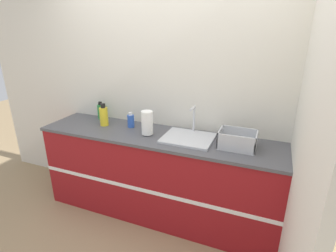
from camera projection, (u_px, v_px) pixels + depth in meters
name	position (u px, v px, depth m)	size (l,w,h in m)	color
ground_plane	(147.00, 228.00, 2.67)	(12.00, 12.00, 0.00)	#937A56
wall_back	(169.00, 91.00, 2.73)	(4.84, 0.06, 2.60)	beige
wall_right	(304.00, 112.00, 2.02)	(0.06, 2.56, 2.60)	beige
counter_cabinet	(158.00, 175.00, 2.75)	(2.46, 0.59, 0.92)	maroon
sink	(188.00, 137.00, 2.49)	(0.47, 0.40, 0.28)	silver
paper_towel_roll	(147.00, 123.00, 2.55)	(0.11, 0.11, 0.24)	#4C4C51
dish_rack	(237.00, 141.00, 2.29)	(0.32, 0.23, 0.15)	#B7BABF
bottle_blue	(131.00, 121.00, 2.77)	(0.07, 0.07, 0.16)	#2D56B7
bottle_yellow	(104.00, 116.00, 2.81)	(0.09, 0.09, 0.24)	yellow
bottle_green	(101.00, 111.00, 3.02)	(0.07, 0.07, 0.20)	#2D8C3D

